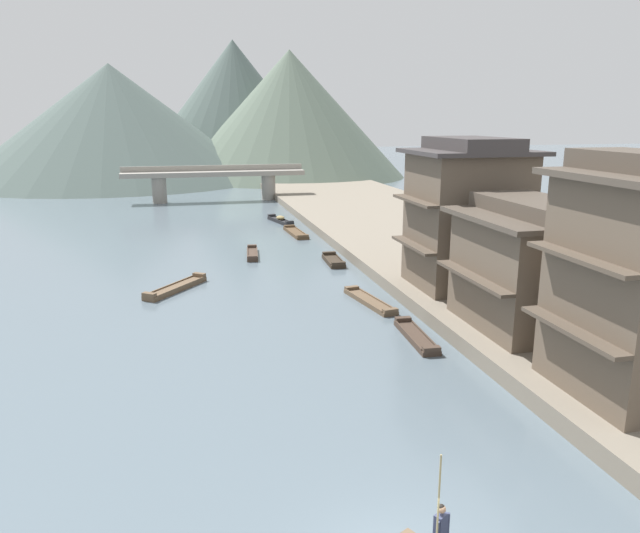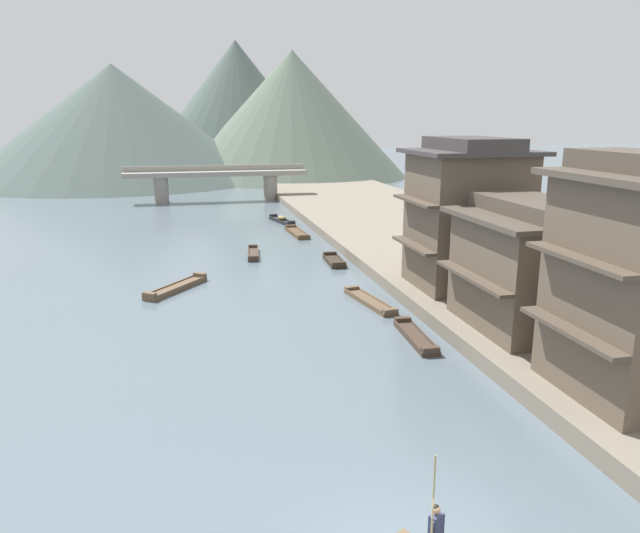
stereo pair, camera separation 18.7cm
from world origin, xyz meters
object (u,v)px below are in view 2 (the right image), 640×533
boat_upstream_distant (282,220)px  house_waterfront_tall (467,214)px  boatman_person (435,528)px  boat_moored_second (370,301)px  boat_moored_third (176,288)px  house_waterfront_second (533,265)px  boat_moored_nearest (297,233)px  boat_moored_far (253,254)px  house_waterfront_nearest (637,280)px  boat_midriver_drifting (415,337)px  boat_midriver_upstream (334,261)px  stone_bridge (217,178)px

boat_upstream_distant → house_waterfront_tall: 29.74m
boatman_person → boat_moored_second: boatman_person is taller
boatman_person → boat_moored_second: bearing=76.2°
boat_moored_third → house_waterfront_second: 21.45m
boatman_person → house_waterfront_tall: bearing=62.3°
boat_moored_second → boat_moored_third: bearing=153.8°
boatman_person → boat_moored_nearest: size_ratio=0.55×
boat_moored_far → boat_upstream_distant: (4.74, 14.64, 0.09)m
house_waterfront_nearest → house_waterfront_second: (0.71, 7.40, -1.31)m
boat_moored_nearest → house_waterfront_tall: 23.32m
boat_moored_second → boat_midriver_drifting: bearing=-86.2°
boat_midriver_drifting → boat_midriver_upstream: bearing=89.8°
boat_moored_nearest → boat_moored_second: boat_moored_nearest is taller
boat_midriver_drifting → boat_upstream_distant: (-0.82, 34.76, 0.09)m
boat_moored_third → house_waterfront_second: house_waterfront_second is taller
boat_moored_third → house_waterfront_second: (16.81, -12.83, 3.60)m
boat_moored_second → house_waterfront_tall: (5.89, -0.03, 4.94)m
boat_midriver_upstream → boat_upstream_distant: size_ratio=0.75×
boat_moored_second → house_waterfront_nearest: bearing=-71.2°
house_waterfront_nearest → stone_bridge: (-10.92, 61.41, -2.17)m
house_waterfront_nearest → house_waterfront_tall: 14.77m
boat_moored_second → stone_bridge: 47.08m
stone_bridge → boat_upstream_distant: bearing=-73.1°
boat_midriver_upstream → boatman_person: bearing=-100.2°
boat_moored_nearest → house_waterfront_second: bearing=-78.7°
boat_moored_second → boat_moored_far: bearing=110.3°
boat_midriver_upstream → house_waterfront_nearest: house_waterfront_nearest is taller
house_waterfront_second → house_waterfront_tall: house_waterfront_tall is taller
boat_midriver_drifting → house_waterfront_tall: house_waterfront_tall is taller
boat_midriver_drifting → boat_midriver_upstream: 16.35m
boat_moored_second → boat_upstream_distant: (-0.42, 28.63, 0.11)m
house_waterfront_nearest → stone_bridge: 62.41m
boatman_person → boat_moored_far: boatman_person is taller
boat_midriver_upstream → house_waterfront_tall: size_ratio=0.44×
boat_moored_far → stone_bridge: size_ratio=0.19×
boat_moored_third → boat_midriver_upstream: boat_moored_third is taller
boat_upstream_distant → stone_bridge: bearing=106.9°
boat_moored_second → boat_moored_third: 12.33m
boatman_person → boat_moored_third: size_ratio=0.63×
house_waterfront_nearest → boat_moored_second: bearing=108.8°
house_waterfront_nearest → house_waterfront_second: house_waterfront_nearest is taller
boat_moored_third → house_waterfront_nearest: house_waterfront_nearest is taller
house_waterfront_nearest → boat_moored_third: bearing=128.5°
boat_moored_far → house_waterfront_tall: house_waterfront_tall is taller
boat_midriver_drifting → boat_upstream_distant: 34.77m
boat_moored_second → house_waterfront_tall: size_ratio=0.61×
house_waterfront_tall → stone_bridge: bearing=104.2°
boat_moored_nearest → boat_moored_far: (-5.05, -7.97, 0.02)m
boat_moored_far → house_waterfront_second: house_waterfront_second is taller
boat_moored_third → boat_midriver_drifting: boat_moored_third is taller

